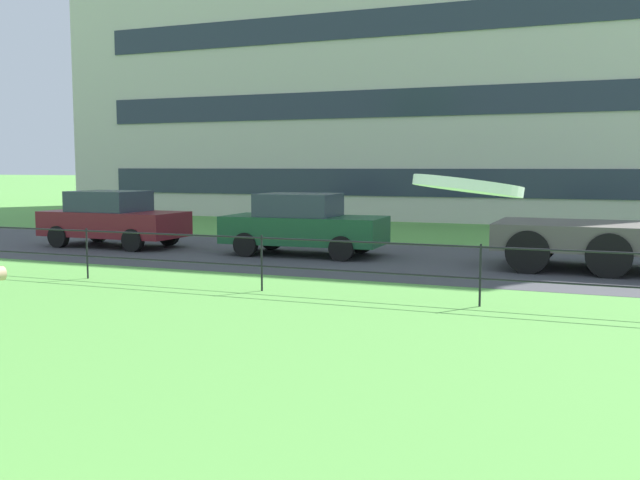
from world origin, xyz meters
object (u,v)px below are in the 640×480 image
(car_maroon_far_right, at_px, (113,219))
(car_dark_green_left, at_px, (303,224))
(frisbee, at_px, (468,186))
(apartment_building_background, at_px, (431,6))

(car_maroon_far_right, bearing_deg, car_dark_green_left, 1.95)
(frisbee, height_order, apartment_building_background, apartment_building_background)
(frisbee, xyz_separation_m, car_maroon_far_right, (-12.27, 14.35, -1.39))
(car_maroon_far_right, relative_size, car_dark_green_left, 0.99)
(frisbee, height_order, car_maroon_far_right, frisbee)
(frisbee, bearing_deg, apartment_building_background, 103.23)
(car_dark_green_left, height_order, apartment_building_background, apartment_building_background)
(car_maroon_far_right, distance_m, apartment_building_background, 20.04)
(car_maroon_far_right, height_order, apartment_building_background, apartment_building_background)
(car_maroon_far_right, relative_size, apartment_building_background, 0.13)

